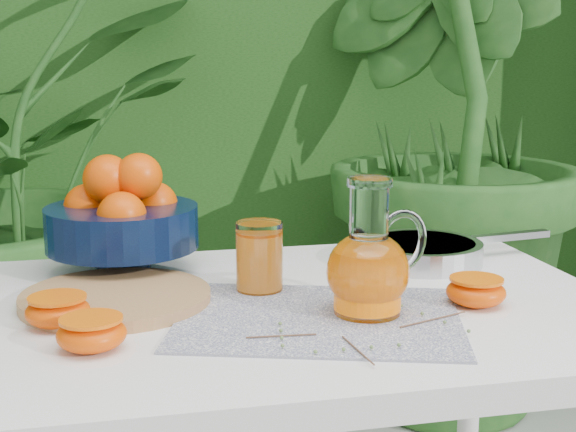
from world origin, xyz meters
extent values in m
cube|color=#1B4915|center=(0.00, 2.20, 1.25)|extent=(8.00, 1.20, 2.50)
imported|color=#1D4F1B|center=(0.73, 1.19, 0.89)|extent=(2.09, 2.09, 1.78)
cube|color=white|center=(-0.03, -0.05, 0.73)|extent=(1.00, 0.70, 0.04)
cylinder|color=white|center=(0.42, 0.25, 0.35)|extent=(0.04, 0.04, 0.71)
cube|color=#0B1641|center=(-0.01, -0.13, 0.75)|extent=(0.47, 0.42, 0.00)
cylinder|color=#A5824A|center=(-0.29, 0.00, 0.76)|extent=(0.30, 0.30, 0.02)
cylinder|color=black|center=(-0.27, 0.19, 0.77)|extent=(0.09, 0.09, 0.04)
cylinder|color=black|center=(-0.27, 0.19, 0.83)|extent=(0.26, 0.26, 0.07)
sphere|color=#FF3E02|center=(-0.33, 0.22, 0.86)|extent=(0.08, 0.08, 0.08)
sphere|color=#FF3E02|center=(-0.22, 0.22, 0.86)|extent=(0.08, 0.08, 0.08)
sphere|color=#FF3E02|center=(-0.27, 0.13, 0.86)|extent=(0.08, 0.08, 0.08)
sphere|color=#FF3E02|center=(-0.27, 0.26, 0.86)|extent=(0.08, 0.08, 0.08)
sphere|color=#FF3E02|center=(-0.29, 0.20, 0.91)|extent=(0.08, 0.08, 0.08)
sphere|color=#FF3E02|center=(-0.24, 0.18, 0.92)|extent=(0.08, 0.08, 0.08)
cylinder|color=white|center=(0.06, -0.13, 0.76)|extent=(0.12, 0.12, 0.01)
ellipsoid|color=white|center=(0.06, -0.13, 0.82)|extent=(0.15, 0.15, 0.11)
cylinder|color=white|center=(0.06, -0.13, 0.90)|extent=(0.07, 0.07, 0.08)
cylinder|color=white|center=(0.06, -0.13, 0.95)|extent=(0.08, 0.08, 0.01)
torus|color=white|center=(0.12, -0.11, 0.85)|extent=(0.09, 0.05, 0.10)
cylinder|color=#DE6204|center=(0.06, -0.13, 0.80)|extent=(0.13, 0.13, 0.08)
cylinder|color=white|center=(-0.07, 0.02, 0.81)|extent=(0.10, 0.10, 0.11)
cylinder|color=orange|center=(-0.07, 0.02, 0.80)|extent=(0.08, 0.08, 0.09)
cylinder|color=orange|center=(-0.07, 0.02, 0.85)|extent=(0.08, 0.08, 0.00)
cylinder|color=#BABABF|center=(0.25, 0.13, 0.77)|extent=(0.24, 0.24, 0.04)
cylinder|color=silver|center=(0.25, 0.13, 0.79)|extent=(0.21, 0.21, 0.01)
cube|color=#BABABF|center=(0.44, 0.15, 0.78)|extent=(0.16, 0.04, 0.01)
ellipsoid|color=#FF3E02|center=(-0.32, -0.18, 0.77)|extent=(0.11, 0.11, 0.04)
cylinder|color=orange|center=(-0.32, -0.18, 0.79)|extent=(0.10, 0.10, 0.00)
ellipsoid|color=#FF3E02|center=(-0.37, -0.08, 0.77)|extent=(0.11, 0.11, 0.04)
cylinder|color=orange|center=(-0.37, -0.08, 0.79)|extent=(0.10, 0.10, 0.00)
ellipsoid|color=#FF3E02|center=(0.24, -0.12, 0.77)|extent=(0.11, 0.11, 0.04)
cylinder|color=orange|center=(0.24, -0.12, 0.79)|extent=(0.10, 0.10, 0.00)
cylinder|color=brown|center=(0.00, -0.27, 0.76)|extent=(0.01, 0.10, 0.00)
sphere|color=#5B773E|center=(-0.05, -0.27, 0.76)|extent=(0.01, 0.01, 0.01)
sphere|color=#5B773E|center=(-0.01, -0.27, 0.76)|extent=(0.01, 0.01, 0.01)
sphere|color=#5B773E|center=(0.02, -0.27, 0.76)|extent=(0.01, 0.01, 0.01)
sphere|color=#5B773E|center=(0.06, -0.27, 0.76)|extent=(0.01, 0.01, 0.01)
cylinder|color=brown|center=(0.14, -0.18, 0.76)|extent=(0.12, 0.04, 0.00)
sphere|color=#5B773E|center=(0.12, -0.12, 0.76)|extent=(0.01, 0.01, 0.01)
sphere|color=#5B773E|center=(0.14, -0.16, 0.76)|extent=(0.01, 0.01, 0.01)
sphere|color=#5B773E|center=(0.15, -0.20, 0.76)|extent=(0.01, 0.01, 0.01)
sphere|color=#5B773E|center=(0.17, -0.24, 0.76)|extent=(0.01, 0.01, 0.01)
cylinder|color=brown|center=(-0.08, -0.20, 0.76)|extent=(0.09, 0.01, 0.00)
sphere|color=#5B773E|center=(-0.09, -0.24, 0.76)|extent=(0.01, 0.01, 0.01)
sphere|color=#5B773E|center=(-0.08, -0.22, 0.76)|extent=(0.01, 0.01, 0.01)
sphere|color=#5B773E|center=(-0.08, -0.19, 0.76)|extent=(0.01, 0.01, 0.01)
sphere|color=#5B773E|center=(-0.07, -0.16, 0.76)|extent=(0.01, 0.01, 0.01)
camera|label=1|loc=(-0.29, -1.18, 1.12)|focal=50.00mm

